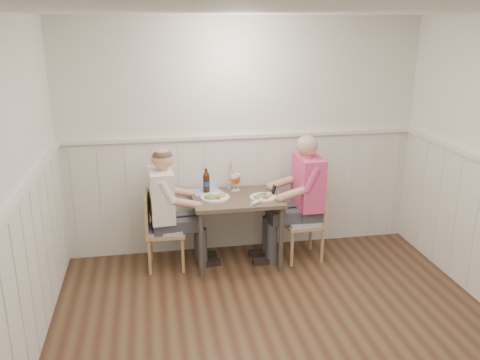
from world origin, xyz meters
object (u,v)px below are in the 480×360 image
(diner_cream, at_px, (166,218))
(beer_bottle, at_px, (206,182))
(chair_left, at_px, (160,227))
(man_in_pink, at_px, (304,207))
(dining_table, at_px, (237,206))
(chair_right, at_px, (307,218))
(grass_vase, at_px, (229,175))

(diner_cream, height_order, beer_bottle, diner_cream)
(chair_left, distance_m, beer_bottle, 0.69)
(chair_left, relative_size, man_in_pink, 0.60)
(dining_table, height_order, chair_left, chair_left)
(beer_bottle, bearing_deg, diner_cream, -156.45)
(dining_table, bearing_deg, chair_right, -3.18)
(chair_right, relative_size, man_in_pink, 0.61)
(dining_table, height_order, man_in_pink, man_in_pink)
(man_in_pink, xyz_separation_m, grass_vase, (-0.78, 0.30, 0.31))
(dining_table, relative_size, grass_vase, 2.74)
(chair_right, height_order, grass_vase, grass_vase)
(chair_right, relative_size, diner_cream, 0.65)
(chair_right, height_order, beer_bottle, beer_bottle)
(grass_vase, bearing_deg, beer_bottle, -161.69)
(dining_table, distance_m, chair_right, 0.80)
(grass_vase, bearing_deg, chair_right, -22.15)
(diner_cream, bearing_deg, beer_bottle, 23.55)
(beer_bottle, xyz_separation_m, grass_vase, (0.26, 0.09, 0.03))
(diner_cream, height_order, grass_vase, diner_cream)
(man_in_pink, bearing_deg, chair_left, 179.29)
(man_in_pink, bearing_deg, dining_table, 178.98)
(chair_left, distance_m, grass_vase, 0.94)
(dining_table, xyz_separation_m, chair_right, (0.78, -0.04, -0.18))
(man_in_pink, relative_size, diner_cream, 1.06)
(chair_right, height_order, diner_cream, diner_cream)
(man_in_pink, height_order, beer_bottle, man_in_pink)
(beer_bottle, bearing_deg, man_in_pink, -11.56)
(grass_vase, bearing_deg, man_in_pink, -21.15)
(chair_left, bearing_deg, chair_right, -1.77)
(dining_table, bearing_deg, chair_left, 179.57)
(beer_bottle, bearing_deg, grass_vase, 18.31)
(beer_bottle, height_order, grass_vase, grass_vase)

